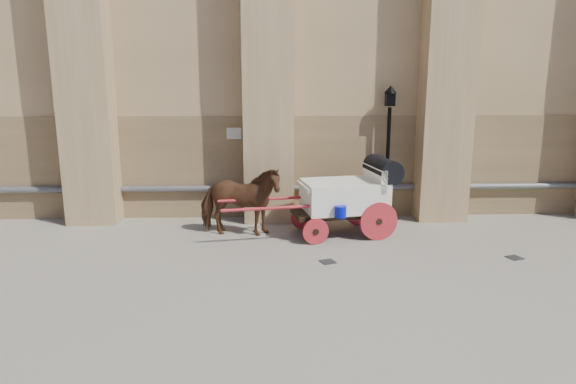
{
  "coord_description": "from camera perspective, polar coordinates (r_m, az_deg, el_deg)",
  "views": [
    {
      "loc": [
        -0.99,
        -10.86,
        4.07
      ],
      "look_at": [
        -0.51,
        2.15,
        1.16
      ],
      "focal_mm": 32.0,
      "sensor_mm": 36.0,
      "label": 1
    }
  ],
  "objects": [
    {
      "name": "horse",
      "position": [
        13.41,
        -5.37,
        -1.04
      ],
      "size": [
        2.28,
        1.23,
        1.84
      ],
      "primitive_type": "imported",
      "rotation": [
        0.0,
        0.0,
        1.46
      ],
      "color": "brown",
      "rests_on": "ground"
    },
    {
      "name": "carriage",
      "position": [
        13.55,
        6.87,
        -0.2
      ],
      "size": [
        4.76,
        1.99,
        2.02
      ],
      "rotation": [
        0.0,
        0.0,
        0.17
      ],
      "color": "black",
      "rests_on": "ground"
    },
    {
      "name": "drain_grate_far",
      "position": [
        13.03,
        23.88,
        -6.69
      ],
      "size": [
        0.41,
        0.41,
        0.01
      ],
      "primitive_type": "cube",
      "rotation": [
        0.0,
        0.0,
        0.34
      ],
      "color": "black",
      "rests_on": "ground"
    },
    {
      "name": "ground",
      "position": [
        11.64,
        2.92,
        -7.89
      ],
      "size": [
        90.0,
        90.0,
        0.0
      ],
      "primitive_type": "plane",
      "color": "slate",
      "rests_on": "ground"
    },
    {
      "name": "street_lamp",
      "position": [
        15.04,
        11.05,
        4.69
      ],
      "size": [
        0.36,
        0.36,
        3.86
      ],
      "color": "black",
      "rests_on": "ground"
    },
    {
      "name": "drain_grate_near",
      "position": [
        11.72,
        4.44,
        -7.73
      ],
      "size": [
        0.41,
        0.41,
        0.01
      ],
      "primitive_type": "cube",
      "rotation": [
        0.0,
        0.0,
        0.34
      ],
      "color": "black",
      "rests_on": "ground"
    }
  ]
}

